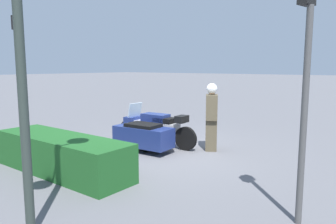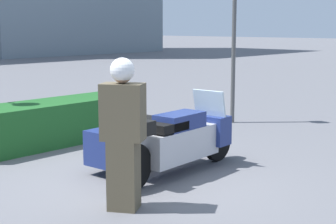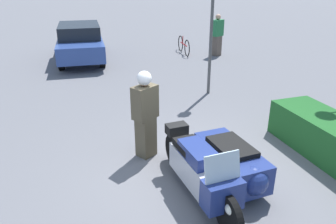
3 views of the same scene
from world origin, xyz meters
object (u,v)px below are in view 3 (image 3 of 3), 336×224
at_px(police_motorcycle, 219,166).
at_px(officer_rider, 145,113).
at_px(traffic_light_far, 212,19).
at_px(pedestrian_bystander, 217,35).
at_px(parked_car_background, 80,41).
at_px(bicycle_parked, 184,46).

bearing_deg(police_motorcycle, officer_rider, -153.87).
bearing_deg(officer_rider, traffic_light_far, -73.30).
bearing_deg(pedestrian_bystander, traffic_light_far, 126.18).
xyz_separation_m(officer_rider, parked_car_background, (-8.59, -0.54, -0.14)).
bearing_deg(traffic_light_far, pedestrian_bystander, 161.51).
distance_m(police_motorcycle, officer_rider, 1.80).
height_order(traffic_light_far, pedestrian_bystander, traffic_light_far).
relative_size(police_motorcycle, officer_rider, 1.47).
relative_size(pedestrian_bystander, bicycle_parked, 0.99).
bearing_deg(police_motorcycle, parked_car_background, -175.54).
relative_size(officer_rider, bicycle_parked, 0.97).
distance_m(officer_rider, bicycle_parked, 9.28).
distance_m(parked_car_background, bicycle_parked, 4.58).
distance_m(officer_rider, pedestrian_bystander, 9.13).
bearing_deg(officer_rider, police_motorcycle, 179.18).
height_order(officer_rider, parked_car_background, officer_rider).
xyz_separation_m(pedestrian_bystander, bicycle_parked, (-0.87, -1.23, -0.55)).
bearing_deg(pedestrian_bystander, bicycle_parked, 29.61).
bearing_deg(traffic_light_far, police_motorcycle, -12.79).
bearing_deg(parked_car_background, pedestrian_bystander, -96.69).
distance_m(officer_rider, parked_car_background, 8.61).
bearing_deg(police_motorcycle, bicycle_parked, 158.80).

